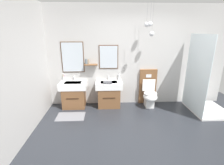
{
  "coord_description": "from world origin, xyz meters",
  "views": [
    {
      "loc": [
        -0.85,
        -2.68,
        2.01
      ],
      "look_at": [
        -0.68,
        1.3,
        0.76
      ],
      "focal_mm": 26.34,
      "sensor_mm": 36.0,
      "label": 1
    }
  ],
  "objects_px": {
    "vanity_sink_right": "(109,93)",
    "shower_tray": "(203,96)",
    "toothbrush_cup": "(64,79)",
    "folded_hand_towel": "(107,82)",
    "soap_dispenser": "(119,77)",
    "toilet": "(149,93)",
    "vanity_sink_left": "(74,94)"
  },
  "relations": [
    {
      "from": "folded_hand_towel",
      "to": "vanity_sink_right",
      "type": "bearing_deg",
      "value": 73.51
    },
    {
      "from": "toilet",
      "to": "folded_hand_towel",
      "type": "height_order",
      "value": "toilet"
    },
    {
      "from": "toothbrush_cup",
      "to": "folded_hand_towel",
      "type": "distance_m",
      "value": 1.23
    },
    {
      "from": "toothbrush_cup",
      "to": "soap_dispenser",
      "type": "relative_size",
      "value": 1.1
    },
    {
      "from": "vanity_sink_right",
      "to": "toilet",
      "type": "xyz_separation_m",
      "value": [
        1.11,
        -0.0,
        -0.0
      ]
    },
    {
      "from": "vanity_sink_right",
      "to": "folded_hand_towel",
      "type": "xyz_separation_m",
      "value": [
        -0.04,
        -0.14,
        0.35
      ]
    },
    {
      "from": "vanity_sink_right",
      "to": "soap_dispenser",
      "type": "height_order",
      "value": "soap_dispenser"
    },
    {
      "from": "vanity_sink_left",
      "to": "toilet",
      "type": "height_order",
      "value": "toilet"
    },
    {
      "from": "shower_tray",
      "to": "folded_hand_towel",
      "type": "bearing_deg",
      "value": 173.31
    },
    {
      "from": "vanity_sink_right",
      "to": "folded_hand_towel",
      "type": "bearing_deg",
      "value": -106.49
    },
    {
      "from": "toilet",
      "to": "shower_tray",
      "type": "distance_m",
      "value": 1.36
    },
    {
      "from": "vanity_sink_right",
      "to": "soap_dispenser",
      "type": "relative_size",
      "value": 3.76
    },
    {
      "from": "toothbrush_cup",
      "to": "soap_dispenser",
      "type": "xyz_separation_m",
      "value": [
        1.52,
        0.01,
        0.02
      ]
    },
    {
      "from": "toothbrush_cup",
      "to": "folded_hand_towel",
      "type": "xyz_separation_m",
      "value": [
        1.19,
        -0.29,
        -0.04
      ]
    },
    {
      "from": "soap_dispenser",
      "to": "shower_tray",
      "type": "xyz_separation_m",
      "value": [
        2.12,
        -0.59,
        -0.37
      ]
    },
    {
      "from": "vanity_sink_right",
      "to": "folded_hand_towel",
      "type": "distance_m",
      "value": 0.38
    },
    {
      "from": "toothbrush_cup",
      "to": "soap_dispenser",
      "type": "distance_m",
      "value": 1.52
    },
    {
      "from": "vanity_sink_left",
      "to": "toilet",
      "type": "bearing_deg",
      "value": -0.13
    },
    {
      "from": "folded_hand_towel",
      "to": "shower_tray",
      "type": "height_order",
      "value": "shower_tray"
    },
    {
      "from": "folded_hand_towel",
      "to": "toilet",
      "type": "bearing_deg",
      "value": 6.48
    },
    {
      "from": "soap_dispenser",
      "to": "vanity_sink_left",
      "type": "bearing_deg",
      "value": -172.38
    },
    {
      "from": "vanity_sink_right",
      "to": "folded_hand_towel",
      "type": "height_order",
      "value": "folded_hand_towel"
    },
    {
      "from": "toothbrush_cup",
      "to": "shower_tray",
      "type": "bearing_deg",
      "value": -9.03
    },
    {
      "from": "toilet",
      "to": "shower_tray",
      "type": "xyz_separation_m",
      "value": [
        1.3,
        -0.42,
        0.04
      ]
    },
    {
      "from": "vanity_sink_right",
      "to": "toothbrush_cup",
      "type": "bearing_deg",
      "value": 172.79
    },
    {
      "from": "vanity_sink_right",
      "to": "shower_tray",
      "type": "xyz_separation_m",
      "value": [
        2.41,
        -0.42,
        0.04
      ]
    },
    {
      "from": "vanity_sink_left",
      "to": "vanity_sink_right",
      "type": "relative_size",
      "value": 1.0
    },
    {
      "from": "vanity_sink_left",
      "to": "shower_tray",
      "type": "xyz_separation_m",
      "value": [
        3.36,
        -0.42,
        0.04
      ]
    },
    {
      "from": "toilet",
      "to": "vanity_sink_left",
      "type": "bearing_deg",
      "value": 179.87
    },
    {
      "from": "toothbrush_cup",
      "to": "folded_hand_towel",
      "type": "bearing_deg",
      "value": -13.71
    },
    {
      "from": "vanity_sink_right",
      "to": "vanity_sink_left",
      "type": "bearing_deg",
      "value": 180.0
    },
    {
      "from": "vanity_sink_left",
      "to": "vanity_sink_right",
      "type": "bearing_deg",
      "value": 0.0
    }
  ]
}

